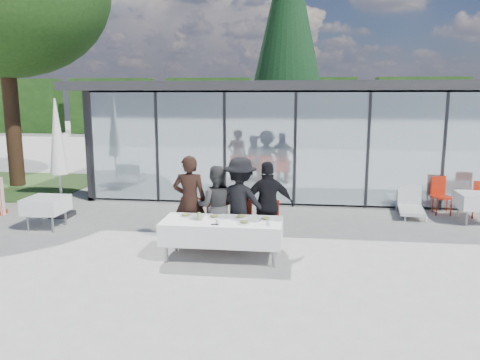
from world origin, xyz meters
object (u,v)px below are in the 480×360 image
diner_chair_c (240,221)px  plate_b (214,216)px  plate_a (185,215)px  conifer_tree (288,29)px  plate_d (266,219)px  plate_extra (244,222)px  juice_bottle (199,216)px  market_umbrella (57,143)px  spare_table_right (477,201)px  diner_chair_a (190,219)px  diner_d (268,205)px  diner_a (190,201)px  dining_table (222,231)px  diner_b (216,206)px  diner_c (240,203)px  diner_chair_d (268,222)px  plate_c (242,216)px  diner_chair_b (216,220)px  folded_eyeglasses (215,225)px  spare_chair_b (480,197)px  lounger (410,205)px  spare_table_left (46,205)px  spare_chair_a (440,193)px

diner_chair_c → plate_b: size_ratio=4.03×
plate_a → conifer_tree: (1.52, 13.17, 5.21)m
plate_d → plate_extra: same height
juice_bottle → market_umbrella: 4.99m
market_umbrella → conifer_tree: size_ratio=0.29×
spare_table_right → diner_chair_a: bearing=-158.9°
diner_d → plate_extra: 0.99m
conifer_tree → diner_a: bearing=-97.0°
dining_table → diner_b: (-0.25, 0.73, 0.30)m
diner_c → plate_a: 1.15m
diner_chair_d → juice_bottle: diner_chair_d is taller
diner_c → diner_chair_d: bearing=-164.1°
plate_c → plate_a: bearing=-178.4°
diner_b → plate_b: 0.58m
diner_chair_b → plate_c: size_ratio=4.03×
diner_a → plate_a: size_ratio=7.76×
diner_d → spare_table_right: diner_d is taller
diner_b → diner_chair_c: 0.59m
diner_d → plate_c: bearing=34.6°
diner_a → folded_eyeglasses: bearing=118.6°
diner_a → spare_chair_b: size_ratio=1.93×
plate_c → folded_eyeglasses: bearing=-127.1°
plate_b → spare_chair_b: size_ratio=0.25×
diner_chair_c → plate_d: diner_chair_c is taller
diner_a → plate_d: (1.61, -0.62, -0.16)m
diner_d → spare_chair_b: (5.15, 3.04, -0.35)m
plate_c → diner_a: bearing=155.8°
dining_table → diner_d: (0.81, 0.73, 0.35)m
diner_d → dining_table: bearing=29.4°
diner_a → folded_eyeglasses: size_ratio=13.42×
lounger → diner_chair_d: bearing=-137.9°
diner_c → lounger: 5.20m
diner_chair_a → plate_a: diner_chair_a is taller
plate_a → plate_c: same height
dining_table → spare_table_left: bearing=161.1°
diner_chair_d → diner_chair_b: bearing=180.0°
diner_a → spare_table_right: (6.49, 2.52, -0.38)m
juice_bottle → diner_b: bearing=75.8°
spare_table_right → diner_b: bearing=-157.0°
lounger → diner_a: bearing=-148.1°
spare_table_right → spare_chair_b: (0.27, 0.52, -0.02)m
folded_eyeglasses → spare_chair_a: bearing=40.9°
plate_c → spare_chair_a: bearing=39.6°
dining_table → market_umbrella: bearing=151.0°
diner_chair_a → plate_a: (0.04, -0.56, 0.24)m
plate_c → market_umbrella: market_umbrella is taller
plate_d → market_umbrella: market_umbrella is taller
plate_d → juice_bottle: (-1.26, -0.13, 0.04)m
diner_c → juice_bottle: 1.03m
conifer_tree → plate_d: bearing=-89.8°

